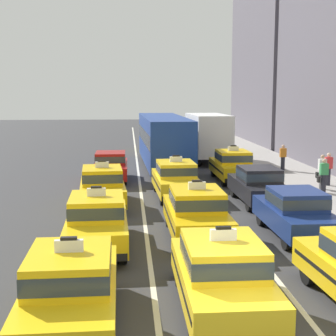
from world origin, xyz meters
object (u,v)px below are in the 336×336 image
Objects in this scene: taxi_center_fifth at (157,140)px; pedestrian_mid_block at (322,172)px; taxi_left_nearest at (71,288)px; sedan_left_fourth at (111,165)px; box_truck_right_fifth at (206,136)px; taxi_right_fourth at (233,165)px; sedan_right_second at (296,211)px; pedestrian_by_storefront at (283,157)px; taxi_left_second at (97,220)px; taxi_left_third at (102,186)px; bus_center_fourth at (164,139)px; sedan_right_third at (258,184)px; taxi_center_nearest at (222,274)px; pedestrian_near_crosswalk at (324,176)px; taxi_center_second at (196,212)px; pedestrian_trailing at (328,169)px; taxi_center_third at (176,178)px.

taxi_center_fifth is 19.14m from pedestrian_mid_block.
taxi_left_nearest reaches higher than pedestrian_mid_block.
taxi_center_fifth is at bearing 76.76° from sedan_left_fourth.
taxi_right_fourth is at bearing -88.20° from box_truck_right_fifth.
pedestrian_by_storefront reaches higher than sedan_right_second.
box_truck_right_fifth is (6.30, 19.15, 0.90)m from taxi_left_second.
taxi_left_third is (-0.13, 5.80, 0.00)m from taxi_left_second.
taxi_left_third reaches higher than pedestrian_by_storefront.
box_truck_right_fifth is at bearing 91.80° from taxi_right_fourth.
sedan_left_fourth is 5.87m from bus_center_fourth.
pedestrian_mid_block is at bearing 31.41° from sedan_right_third.
taxi_left_second is 3.04× the size of pedestrian_by_storefront.
taxi_center_nearest is at bearing -102.55° from taxi_right_fourth.
pedestrian_near_crosswalk is (9.90, -4.71, 0.09)m from sedan_left_fourth.
taxi_left_third is 20.34m from taxi_center_fifth.
taxi_center_nearest is at bearing -110.95° from pedestrian_by_storefront.
taxi_right_fourth is at bearing 72.12° from taxi_center_second.
pedestrian_trailing is at bearing 60.01° from taxi_center_nearest.
sedan_right_second is 10.51m from taxi_right_fourth.
pedestrian_by_storefront is (10.33, 19.26, 0.04)m from taxi_left_nearest.
taxi_left_second is 1.07× the size of sedan_right_second.
pedestrian_trailing reaches higher than pedestrian_near_crosswalk.
taxi_right_fourth is at bearing 89.73° from sedan_right_third.
sedan_right_third is at bearing -89.05° from box_truck_right_fifth.
taxi_center_second reaches higher than sedan_right_third.
taxi_center_second is at bearing 14.53° from taxi_left_second.
taxi_left_nearest is 1.07× the size of sedan_left_fourth.
taxi_center_nearest is at bearing -90.65° from taxi_center_third.
box_truck_right_fifth is (-0.25, 7.86, 0.90)m from taxi_right_fourth.
sedan_right_third is (3.31, -10.90, -0.97)m from bus_center_fourth.
taxi_left_nearest and taxi_center_fifth have the same top height.
taxi_right_fourth reaches higher than sedan_right_second.
taxi_left_nearest and taxi_center_second have the same top height.
sedan_left_fourth is 11.24m from pedestrian_trailing.
taxi_left_nearest reaches higher than sedan_left_fourth.
pedestrian_mid_block is at bearing 60.55° from taxi_center_nearest.
pedestrian_mid_block is 1.02× the size of pedestrian_trailing.
box_truck_right_fifth is 11.85m from pedestrian_mid_block.
taxi_center_fifth is at bearing 109.40° from pedestrian_near_crosswalk.
taxi_center_nearest reaches higher than pedestrian_by_storefront.
taxi_center_second reaches higher than pedestrian_mid_block.
taxi_left_second is at bearing -120.09° from taxi_right_fourth.
taxi_center_fifth reaches higher than pedestrian_trailing.
box_truck_right_fifth reaches higher than pedestrian_by_storefront.
taxi_left_second is 0.65× the size of box_truck_right_fifth.
taxi_center_third and taxi_right_fourth have the same top height.
bus_center_fourth reaches higher than pedestrian_near_crosswalk.
box_truck_right_fifth reaches higher than pedestrian_near_crosswalk.
pedestrian_trailing is at bearing 52.12° from taxi_left_nearest.
taxi_center_third is at bearing 66.99° from taxi_left_second.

